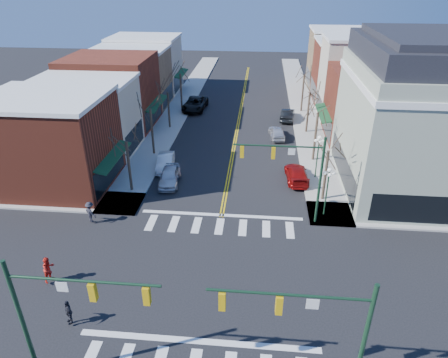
% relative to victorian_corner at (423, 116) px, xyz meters
% --- Properties ---
extents(ground, '(160.00, 160.00, 0.00)m').
position_rel_victorian_corner_xyz_m(ground, '(-16.50, -14.50, -6.66)').
color(ground, black).
rests_on(ground, ground).
extents(sidewalk_left, '(3.50, 70.00, 0.15)m').
position_rel_victorian_corner_xyz_m(sidewalk_left, '(-25.25, 5.50, -6.58)').
color(sidewalk_left, '#9E9B93').
rests_on(sidewalk_left, ground).
extents(sidewalk_right, '(3.50, 70.00, 0.15)m').
position_rel_victorian_corner_xyz_m(sidewalk_right, '(-7.75, 5.50, -6.58)').
color(sidewalk_right, '#9E9B93').
rests_on(sidewalk_right, ground).
extents(bldg_left_brick_a, '(10.00, 8.50, 8.00)m').
position_rel_victorian_corner_xyz_m(bldg_left_brick_a, '(-32.00, -2.75, -2.66)').
color(bldg_left_brick_a, maroon).
rests_on(bldg_left_brick_a, ground).
extents(bldg_left_stucco_a, '(10.00, 7.00, 7.50)m').
position_rel_victorian_corner_xyz_m(bldg_left_stucco_a, '(-32.00, 5.00, -2.91)').
color(bldg_left_stucco_a, '#BFB59D').
rests_on(bldg_left_stucco_a, ground).
extents(bldg_left_brick_b, '(10.00, 9.00, 8.50)m').
position_rel_victorian_corner_xyz_m(bldg_left_brick_b, '(-32.00, 13.00, -2.41)').
color(bldg_left_brick_b, maroon).
rests_on(bldg_left_brick_b, ground).
extents(bldg_left_tan, '(10.00, 7.50, 7.80)m').
position_rel_victorian_corner_xyz_m(bldg_left_tan, '(-32.00, 21.25, -2.76)').
color(bldg_left_tan, '#9D7D56').
rests_on(bldg_left_tan, ground).
extents(bldg_left_stucco_b, '(10.00, 8.00, 8.20)m').
position_rel_victorian_corner_xyz_m(bldg_left_stucco_b, '(-32.00, 29.00, -2.56)').
color(bldg_left_stucco_b, '#BFB59D').
rests_on(bldg_left_stucco_b, ground).
extents(bldg_right_brick_a, '(10.00, 8.50, 8.00)m').
position_rel_victorian_corner_xyz_m(bldg_right_brick_a, '(-1.00, 11.25, -2.66)').
color(bldg_right_brick_a, maroon).
rests_on(bldg_right_brick_a, ground).
extents(bldg_right_stucco, '(10.00, 7.00, 10.00)m').
position_rel_victorian_corner_xyz_m(bldg_right_stucco, '(-1.00, 19.00, -1.66)').
color(bldg_right_stucco, '#BFB59D').
rests_on(bldg_right_stucco, ground).
extents(bldg_right_brick_b, '(10.00, 8.00, 8.50)m').
position_rel_victorian_corner_xyz_m(bldg_right_brick_b, '(-1.00, 26.50, -2.41)').
color(bldg_right_brick_b, maroon).
rests_on(bldg_right_brick_b, ground).
extents(bldg_right_tan, '(10.00, 8.00, 9.00)m').
position_rel_victorian_corner_xyz_m(bldg_right_tan, '(-1.00, 34.50, -2.16)').
color(bldg_right_tan, '#9D7D56').
rests_on(bldg_right_tan, ground).
extents(victorian_corner, '(12.25, 14.25, 13.30)m').
position_rel_victorian_corner_xyz_m(victorian_corner, '(0.00, 0.00, 0.00)').
color(victorian_corner, '#96A08A').
rests_on(victorian_corner, ground).
extents(traffic_mast_near_left, '(6.60, 0.28, 7.20)m').
position_rel_victorian_corner_xyz_m(traffic_mast_near_left, '(-22.05, -21.90, -1.95)').
color(traffic_mast_near_left, '#14331E').
rests_on(traffic_mast_near_left, ground).
extents(traffic_mast_near_right, '(6.60, 0.28, 7.20)m').
position_rel_victorian_corner_xyz_m(traffic_mast_near_right, '(-10.95, -21.90, -1.95)').
color(traffic_mast_near_right, '#14331E').
rests_on(traffic_mast_near_right, ground).
extents(traffic_mast_far_right, '(6.60, 0.28, 7.20)m').
position_rel_victorian_corner_xyz_m(traffic_mast_far_right, '(-10.95, -7.10, -1.95)').
color(traffic_mast_far_right, '#14331E').
rests_on(traffic_mast_far_right, ground).
extents(lamppost_corner, '(0.36, 0.36, 4.33)m').
position_rel_victorian_corner_xyz_m(lamppost_corner, '(-8.30, -6.00, -3.70)').
color(lamppost_corner, '#14331E').
rests_on(lamppost_corner, ground).
extents(lamppost_midblock, '(0.36, 0.36, 4.33)m').
position_rel_victorian_corner_xyz_m(lamppost_midblock, '(-8.30, 0.50, -3.70)').
color(lamppost_midblock, '#14331E').
rests_on(lamppost_midblock, ground).
extents(tree_left_a, '(0.24, 0.24, 4.76)m').
position_rel_victorian_corner_xyz_m(tree_left_a, '(-24.90, -3.50, -4.28)').
color(tree_left_a, '#382B21').
rests_on(tree_left_a, ground).
extents(tree_left_b, '(0.24, 0.24, 5.04)m').
position_rel_victorian_corner_xyz_m(tree_left_b, '(-24.90, 4.50, -4.14)').
color(tree_left_b, '#382B21').
rests_on(tree_left_b, ground).
extents(tree_left_c, '(0.24, 0.24, 4.55)m').
position_rel_victorian_corner_xyz_m(tree_left_c, '(-24.90, 12.50, -4.38)').
color(tree_left_c, '#382B21').
rests_on(tree_left_c, ground).
extents(tree_left_d, '(0.24, 0.24, 4.90)m').
position_rel_victorian_corner_xyz_m(tree_left_d, '(-24.90, 20.50, -4.21)').
color(tree_left_d, '#382B21').
rests_on(tree_left_d, ground).
extents(tree_right_a, '(0.24, 0.24, 4.62)m').
position_rel_victorian_corner_xyz_m(tree_right_a, '(-8.10, -3.50, -4.35)').
color(tree_right_a, '#382B21').
rests_on(tree_right_a, ground).
extents(tree_right_b, '(0.24, 0.24, 5.18)m').
position_rel_victorian_corner_xyz_m(tree_right_b, '(-8.10, 4.50, -4.07)').
color(tree_right_b, '#382B21').
rests_on(tree_right_b, ground).
extents(tree_right_c, '(0.24, 0.24, 4.83)m').
position_rel_victorian_corner_xyz_m(tree_right_c, '(-8.10, 12.50, -4.24)').
color(tree_right_c, '#382B21').
rests_on(tree_right_c, ground).
extents(tree_right_d, '(0.24, 0.24, 4.97)m').
position_rel_victorian_corner_xyz_m(tree_right_d, '(-8.10, 20.50, -4.17)').
color(tree_right_d, '#382B21').
rests_on(tree_right_d, ground).
extents(car_left_near, '(2.12, 4.53, 1.50)m').
position_rel_victorian_corner_xyz_m(car_left_near, '(-21.82, -1.77, -5.91)').
color(car_left_near, silver).
rests_on(car_left_near, ground).
extents(car_left_mid, '(1.92, 4.37, 1.40)m').
position_rel_victorian_corner_xyz_m(car_left_mid, '(-22.90, 1.27, -5.96)').
color(car_left_mid, white).
rests_on(car_left_mid, ground).
extents(car_left_far, '(3.23, 6.31, 1.70)m').
position_rel_victorian_corner_xyz_m(car_left_far, '(-22.90, 20.00, -5.81)').
color(car_left_far, black).
rests_on(car_left_far, ground).
extents(car_right_near, '(2.21, 4.82, 1.37)m').
position_rel_victorian_corner_xyz_m(car_right_near, '(-10.10, -0.08, -5.97)').
color(car_right_near, maroon).
rests_on(car_right_near, ground).
extents(car_right_mid, '(2.08, 4.28, 1.41)m').
position_rel_victorian_corner_xyz_m(car_right_mid, '(-11.70, 10.47, -5.95)').
color(car_right_mid, silver).
rests_on(car_right_mid, ground).
extents(car_right_far, '(2.15, 4.62, 1.46)m').
position_rel_victorian_corner_xyz_m(car_right_far, '(-10.18, 16.88, -5.92)').
color(car_right_far, black).
rests_on(car_right_far, ground).
extents(pedestrian_red_b, '(0.88, 1.01, 1.75)m').
position_rel_victorian_corner_xyz_m(pedestrian_red_b, '(-26.50, -15.42, -5.63)').
color(pedestrian_red_b, red).
rests_on(pedestrian_red_b, sidewalk_left).
extents(pedestrian_dark_a, '(0.84, 0.97, 1.57)m').
position_rel_victorian_corner_xyz_m(pedestrian_dark_a, '(-23.80, -18.60, -5.72)').
color(pedestrian_dark_a, black).
rests_on(pedestrian_dark_a, sidewalk_left).
extents(pedestrian_dark_b, '(1.28, 1.15, 1.72)m').
position_rel_victorian_corner_xyz_m(pedestrian_dark_b, '(-26.50, -8.76, -5.65)').
color(pedestrian_dark_b, black).
rests_on(pedestrian_dark_b, sidewalk_left).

